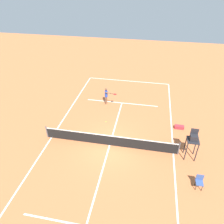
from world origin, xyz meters
TOP-DOWN VIEW (x-y plane):
  - ground_plane at (0.00, 0.00)m, footprint 60.00×60.00m
  - court_lines at (0.00, 0.00)m, footprint 9.66×23.13m
  - tennis_net at (0.00, 0.00)m, footprint 10.26×0.10m
  - player_serving at (1.47, -5.86)m, footprint 1.26×0.77m
  - tennis_ball at (0.91, -2.89)m, footprint 0.07×0.07m
  - umpire_chair at (-5.84, 0.11)m, footprint 0.80×0.80m
  - courtside_chair_near at (-6.12, 2.67)m, footprint 0.44×0.46m
  - equipment_bag at (-5.39, -3.12)m, footprint 0.76×0.32m

SIDE VIEW (x-z plane):
  - ground_plane at x=0.00m, z-range 0.00..0.00m
  - court_lines at x=0.00m, z-range 0.00..0.01m
  - tennis_ball at x=0.91m, z-range 0.00..0.07m
  - equipment_bag at x=-5.39m, z-range 0.00..0.30m
  - tennis_net at x=0.00m, z-range -0.04..1.03m
  - courtside_chair_near at x=-6.12m, z-range 0.06..1.01m
  - player_serving at x=1.47m, z-range 0.17..1.94m
  - umpire_chair at x=-5.84m, z-range 0.40..2.81m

